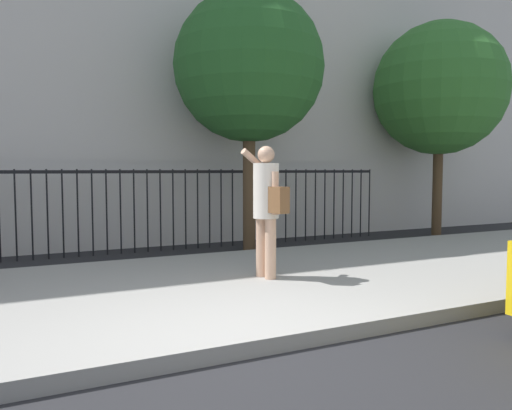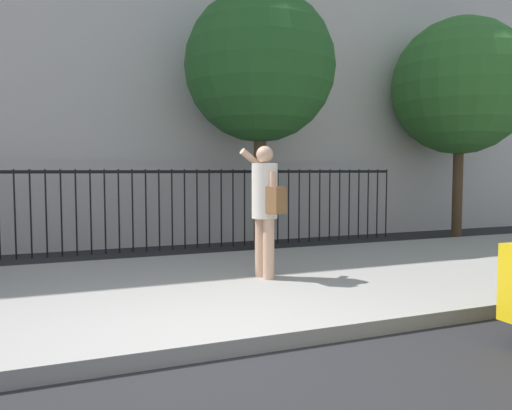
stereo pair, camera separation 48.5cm
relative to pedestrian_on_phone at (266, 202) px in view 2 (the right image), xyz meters
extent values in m
plane|color=black|center=(-1.30, -2.16, -1.17)|extent=(60.00, 60.00, 0.00)
cube|color=gray|center=(-1.30, 0.04, -1.09)|extent=(28.00, 4.40, 0.15)
cube|color=#BCB7B2|center=(-1.30, 6.34, 3.94)|extent=(28.00, 4.00, 10.22)
cube|color=black|center=(-1.30, 3.74, 0.38)|extent=(12.00, 0.04, 0.06)
cylinder|color=black|center=(-3.21, 3.74, -0.37)|extent=(0.03, 0.03, 1.60)
cylinder|color=black|center=(-2.96, 3.74, -0.37)|extent=(0.03, 0.03, 1.60)
cylinder|color=black|center=(-2.70, 3.74, -0.37)|extent=(0.03, 0.03, 1.60)
cylinder|color=black|center=(-2.45, 3.74, -0.37)|extent=(0.03, 0.03, 1.60)
cylinder|color=black|center=(-2.19, 3.74, -0.37)|extent=(0.03, 0.03, 1.60)
cylinder|color=black|center=(-1.93, 3.74, -0.37)|extent=(0.03, 0.03, 1.60)
cylinder|color=black|center=(-1.68, 3.74, -0.37)|extent=(0.03, 0.03, 1.60)
cylinder|color=black|center=(-1.42, 3.74, -0.37)|extent=(0.03, 0.03, 1.60)
cylinder|color=black|center=(-1.17, 3.74, -0.37)|extent=(0.03, 0.03, 1.60)
cylinder|color=black|center=(-0.91, 3.74, -0.37)|extent=(0.03, 0.03, 1.60)
cylinder|color=black|center=(-0.66, 3.74, -0.37)|extent=(0.03, 0.03, 1.60)
cylinder|color=black|center=(-0.40, 3.74, -0.37)|extent=(0.03, 0.03, 1.60)
cylinder|color=black|center=(-0.15, 3.74, -0.37)|extent=(0.03, 0.03, 1.60)
cylinder|color=black|center=(0.11, 3.74, -0.37)|extent=(0.03, 0.03, 1.60)
cylinder|color=black|center=(0.36, 3.74, -0.37)|extent=(0.03, 0.03, 1.60)
cylinder|color=black|center=(0.62, 3.74, -0.37)|extent=(0.03, 0.03, 1.60)
cylinder|color=black|center=(0.87, 3.74, -0.37)|extent=(0.03, 0.03, 1.60)
cylinder|color=black|center=(1.13, 3.74, -0.37)|extent=(0.03, 0.03, 1.60)
cylinder|color=black|center=(1.38, 3.74, -0.37)|extent=(0.03, 0.03, 1.60)
cylinder|color=black|center=(1.64, 3.74, -0.37)|extent=(0.03, 0.03, 1.60)
cylinder|color=black|center=(1.90, 3.74, -0.37)|extent=(0.03, 0.03, 1.60)
cylinder|color=black|center=(2.15, 3.74, -0.37)|extent=(0.03, 0.03, 1.60)
cylinder|color=black|center=(2.41, 3.74, -0.37)|extent=(0.03, 0.03, 1.60)
cylinder|color=black|center=(2.66, 3.74, -0.37)|extent=(0.03, 0.03, 1.60)
cylinder|color=black|center=(2.92, 3.74, -0.37)|extent=(0.03, 0.03, 1.60)
cylinder|color=black|center=(3.17, 3.74, -0.37)|extent=(0.03, 0.03, 1.60)
cylinder|color=black|center=(3.43, 3.74, -0.37)|extent=(0.03, 0.03, 1.60)
cylinder|color=black|center=(3.68, 3.74, -0.37)|extent=(0.03, 0.03, 1.60)
cylinder|color=black|center=(3.94, 3.74, -0.37)|extent=(0.03, 0.03, 1.60)
cylinder|color=black|center=(4.19, 3.74, -0.37)|extent=(0.03, 0.03, 1.60)
cylinder|color=black|center=(4.45, 3.74, -0.37)|extent=(0.03, 0.03, 1.60)
cylinder|color=black|center=(4.70, 3.74, -0.37)|extent=(0.03, 0.03, 1.60)
cylinder|color=tan|center=(-0.02, 0.12, -0.62)|extent=(0.15, 0.15, 0.80)
cylinder|color=tan|center=(0.01, -0.07, -0.62)|extent=(0.15, 0.15, 0.80)
cylinder|color=silver|center=(0.00, 0.03, 0.14)|extent=(0.39, 0.39, 0.73)
sphere|color=tan|center=(0.00, 0.03, 0.62)|extent=(0.22, 0.22, 0.22)
cylinder|color=tan|center=(-0.04, 0.22, 0.51)|extent=(0.51, 0.17, 0.39)
cylinder|color=tan|center=(0.03, -0.17, 0.12)|extent=(0.09, 0.09, 0.55)
cube|color=black|center=(0.03, 0.18, 0.60)|extent=(0.02, 0.07, 0.15)
cube|color=brown|center=(0.04, -0.23, 0.03)|extent=(0.20, 0.30, 0.34)
cylinder|color=#4C3823|center=(1.20, 3.08, 0.22)|extent=(0.25, 0.25, 2.78)
sphere|color=#235623|center=(1.20, 3.08, 2.42)|extent=(2.92, 2.92, 2.92)
cylinder|color=#4C3823|center=(6.30, 3.15, 0.16)|extent=(0.23, 0.23, 2.66)
sphere|color=#2D6628|center=(6.30, 3.15, 2.36)|extent=(3.15, 3.15, 3.15)
camera|label=1|loc=(-3.06, -5.89, 0.41)|focal=35.45mm
camera|label=2|loc=(-2.62, -6.09, 0.41)|focal=35.45mm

